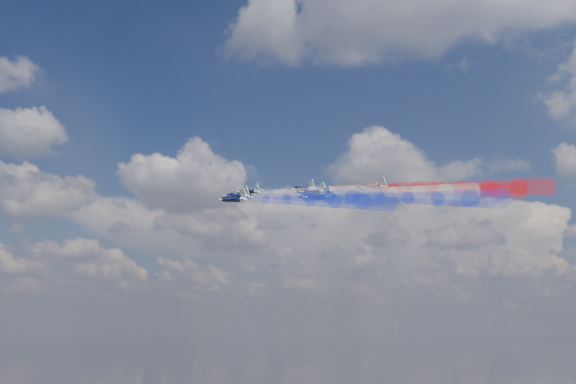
% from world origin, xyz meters
% --- Properties ---
extents(jet_lead, '(13.40, 12.64, 5.82)m').
position_xyz_m(jet_lead, '(-23.35, 0.45, 175.32)').
color(jet_lead, black).
extents(trail_lead, '(35.50, 20.85, 9.87)m').
position_xyz_m(trail_lead, '(-2.41, -10.13, 171.69)').
color(trail_lead, white).
extents(jet_inner_left, '(13.40, 12.64, 5.82)m').
position_xyz_m(jet_inner_left, '(-19.04, -15.15, 170.98)').
color(jet_inner_left, black).
extents(trail_inner_left, '(35.50, 20.85, 9.87)m').
position_xyz_m(trail_inner_left, '(1.90, -25.73, 167.35)').
color(trail_inner_left, '#192ED8').
extents(jet_inner_right, '(13.40, 12.64, 5.82)m').
position_xyz_m(jet_inner_right, '(-9.96, 4.24, 175.81)').
color(jet_inner_right, black).
extents(trail_inner_right, '(35.50, 20.85, 9.87)m').
position_xyz_m(trail_inner_right, '(10.98, -6.35, 172.18)').
color(trail_inner_right, red).
extents(jet_outer_left, '(13.40, 12.64, 5.82)m').
position_xyz_m(jet_outer_left, '(-14.22, -26.94, 167.66)').
color(jet_outer_left, black).
extents(trail_outer_left, '(35.50, 20.85, 9.87)m').
position_xyz_m(trail_outer_left, '(6.72, -37.52, 164.03)').
color(trail_outer_left, '#192ED8').
extents(jet_center_third, '(13.40, 12.64, 5.82)m').
position_xyz_m(jet_center_third, '(-2.30, -10.28, 171.59)').
color(jet_center_third, black).
extents(trail_center_third, '(35.50, 20.85, 9.87)m').
position_xyz_m(trail_center_third, '(18.64, -20.87, 167.96)').
color(trail_center_third, white).
extents(jet_outer_right, '(13.40, 12.64, 5.82)m').
position_xyz_m(jet_outer_right, '(5.41, 8.40, 174.95)').
color(jet_outer_right, black).
extents(trail_outer_right, '(35.50, 20.85, 9.87)m').
position_xyz_m(trail_outer_right, '(26.35, -2.19, 171.32)').
color(trail_outer_right, red).
extents(jet_rear_left, '(13.40, 12.64, 5.82)m').
position_xyz_m(jet_rear_left, '(3.16, -23.45, 167.55)').
color(jet_rear_left, black).
extents(trail_rear_left, '(35.50, 20.85, 9.87)m').
position_xyz_m(trail_rear_left, '(24.09, -34.04, 163.92)').
color(trail_rear_left, '#192ED8').
extents(jet_rear_right, '(13.40, 12.64, 5.82)m').
position_xyz_m(jet_rear_right, '(10.63, -6.54, 172.41)').
color(jet_rear_right, black).
extents(trail_rear_right, '(35.50, 20.85, 9.87)m').
position_xyz_m(trail_rear_right, '(31.57, -17.13, 168.78)').
color(trail_rear_right, red).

